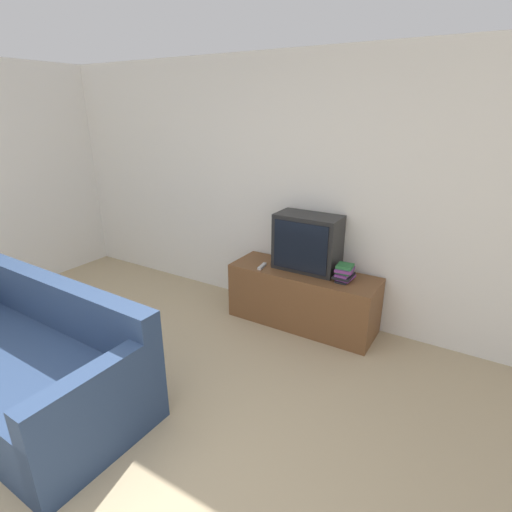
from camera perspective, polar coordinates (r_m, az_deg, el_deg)
wall_back at (r=4.15m, az=4.69°, el=9.39°), size 9.00×0.06×2.60m
tv_stand at (r=4.08m, az=6.65°, el=-5.93°), size 1.48×0.49×0.58m
television at (r=3.93m, az=7.36°, el=1.93°), size 0.63×0.34×0.55m
couch at (r=3.53m, az=-30.10°, el=-13.37°), size 2.07×0.99×0.85m
book_stack at (r=3.79m, az=12.53°, el=-2.36°), size 0.17×0.23×0.15m
remote_on_stand at (r=4.02m, az=0.88°, el=-1.48°), size 0.06×0.16×0.02m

